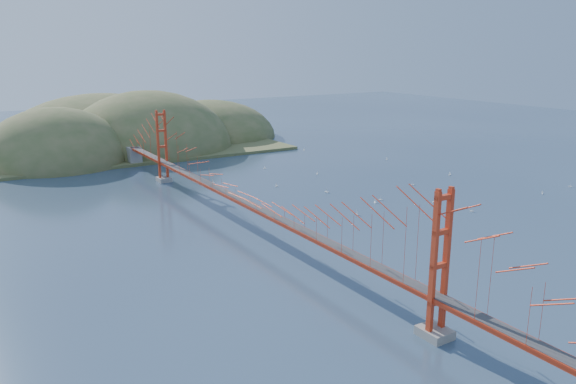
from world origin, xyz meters
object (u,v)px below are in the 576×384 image
sailboat_1 (381,199)px  bridge (248,173)px  sailboat_2 (435,201)px  sailboat_0 (357,214)px

sailboat_1 → bridge: bearing=-174.2°
sailboat_2 → sailboat_1: 7.63m
bridge → sailboat_1: bridge is taller
bridge → sailboat_0: 16.64m
bridge → sailboat_2: 29.31m
sailboat_0 → sailboat_1: sailboat_0 is taller
sailboat_0 → sailboat_2: bearing=-4.3°
sailboat_2 → sailboat_1: bearing=138.6°
bridge → sailboat_0: bearing=-6.7°
sailboat_0 → sailboat_2: size_ratio=0.88×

